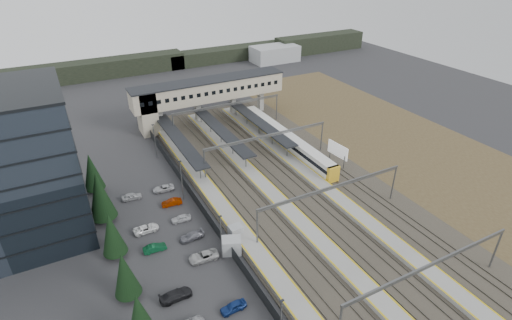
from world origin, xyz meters
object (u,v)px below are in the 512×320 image
relay_cabin_near (231,246)px  train (286,139)px  billboard (338,151)px  footbridge (199,93)px  relay_cabin_far (236,231)px

relay_cabin_near → train: (26.13, 26.67, 0.62)m
billboard → footbridge: bearing=116.8°
relay_cabin_near → billboard: 34.67m
relay_cabin_near → relay_cabin_far: bearing=54.2°
relay_cabin_far → footbridge: 48.10m
relay_cabin_near → train: 37.35m
billboard → train: bearing=113.5°
relay_cabin_far → train: bearing=44.6°
relay_cabin_near → billboard: (31.42, 14.52, 2.00)m
relay_cabin_far → train: (23.90, 23.58, 0.90)m
footbridge → train: size_ratio=1.10×
relay_cabin_far → train: size_ratio=0.06×
relay_cabin_near → billboard: bearing=24.8°
train → billboard: (5.28, -12.15, 1.38)m
footbridge → billboard: footbridge is taller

